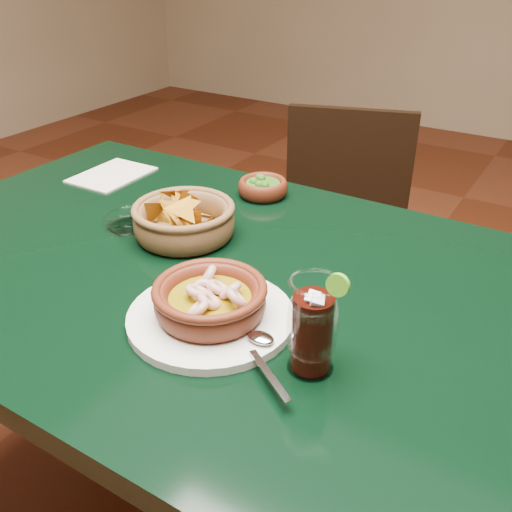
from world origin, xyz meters
The scene contains 8 objects.
dining_table centered at (0.00, 0.00, 0.65)m, with size 1.20×0.80×0.75m.
dining_chair centered at (-0.02, 0.70, 0.45)m, with size 0.48×0.48×0.82m.
shrimp_plate centered at (0.13, -0.13, 0.78)m, with size 0.31×0.24×0.08m.
chip_basket centered at (-0.07, 0.06, 0.78)m, with size 0.22×0.22×0.12m.
guacamole_ramekin centered at (-0.04, 0.30, 0.77)m, with size 0.12×0.12×0.04m.
cola_drink centered at (0.30, -0.14, 0.82)m, with size 0.13×0.13×0.15m.
glass_ashtray centered at (-0.18, 0.04, 0.76)m, with size 0.11×0.11×0.03m.
paper_menu centered at (-0.40, 0.22, 0.75)m, with size 0.14×0.18×0.00m.
Camera 1 is at (0.54, -0.67, 1.24)m, focal length 40.00 mm.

